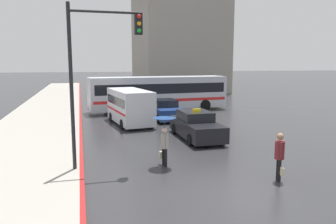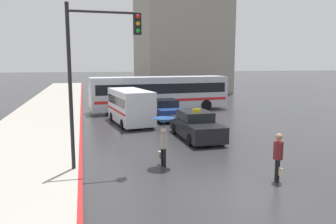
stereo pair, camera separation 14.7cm
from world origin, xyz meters
name	(u,v)px [view 1 (the left image)]	position (x,y,z in m)	size (l,w,h in m)	color
ground_plane	(221,195)	(0.00, 0.00, 0.00)	(300.00, 300.00, 0.00)	#2D2D30
taxi	(196,126)	(1.97, 7.77, 0.70)	(1.91, 4.72, 1.67)	black
sedan_red	(165,110)	(1.86, 14.19, 0.69)	(1.91, 4.12, 1.49)	navy
ambulance_van	(130,105)	(-0.97, 13.07, 1.31)	(2.66, 5.44, 2.36)	silver
city_bus	(159,92)	(2.44, 18.66, 1.67)	(12.22, 3.46, 3.00)	#B2B7C1
pedestrian_with_umbrella	(164,129)	(-1.01, 3.32, 1.56)	(0.94, 0.94, 2.01)	black
pedestrian_man	(280,153)	(2.49, 0.59, 1.03)	(0.44, 0.63, 1.75)	black
traffic_light	(98,59)	(-3.56, 3.40, 4.32)	(2.75, 0.38, 6.35)	black
building_tower_near	(178,16)	(10.27, 39.12, 11.11)	(11.82, 13.68, 22.21)	gray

